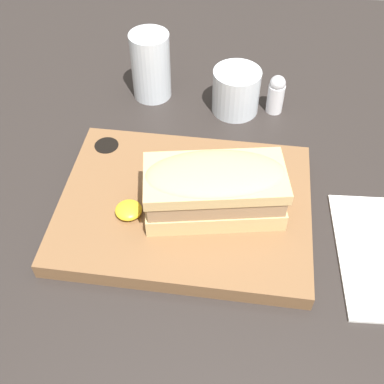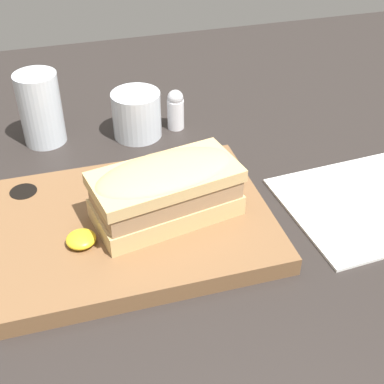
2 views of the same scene
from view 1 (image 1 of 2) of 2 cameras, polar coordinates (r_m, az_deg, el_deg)
The scene contains 7 objects.
dining_table at distance 66.39cm, azimuth 6.21°, elevation -1.65°, with size 179.28×121.76×2.00cm.
serving_board at distance 63.16cm, azimuth -0.91°, elevation -1.67°, with size 32.36×24.73×2.39cm.
sandwich at distance 58.52cm, azimuth 2.70°, elevation 0.59°, with size 18.31×11.37×7.34cm.
mustard_dollop at distance 60.84cm, azimuth -7.53°, elevation -2.14°, with size 3.40×3.40×1.36cm.
water_glass at distance 80.37cm, azimuth -4.87°, elevation 14.24°, with size 6.31×6.31×11.05cm.
wine_glass at distance 77.92cm, azimuth 5.23°, elevation 11.70°, with size 7.50×7.50×7.15cm.
salt_shaker at distance 78.51cm, azimuth 9.93°, elevation 11.41°, with size 2.64×2.64×6.51cm.
Camera 1 is at (-1.40, -43.17, 51.41)cm, focal length 45.00 mm.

